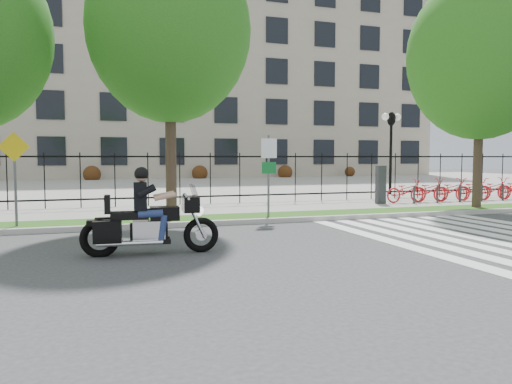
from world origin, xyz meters
name	(u,v)px	position (x,y,z in m)	size (l,w,h in m)	color
ground	(307,248)	(0.00, 0.00, 0.00)	(120.00, 120.00, 0.00)	#333235
curb	(250,222)	(0.00, 4.10, 0.07)	(60.00, 0.20, 0.15)	#ACA9A2
grass_verge	(242,218)	(0.00, 4.95, 0.07)	(60.00, 1.50, 0.15)	#204F13
sidewalk	(222,210)	(0.00, 7.45, 0.07)	(60.00, 3.50, 0.15)	gray
plaza	(159,185)	(0.00, 25.00, 0.05)	(80.00, 34.00, 0.10)	gray
crosswalk_stripes	(485,237)	(4.83, 0.00, 0.01)	(5.70, 8.00, 0.01)	silver
iron_fence	(210,178)	(0.00, 9.20, 1.15)	(30.00, 0.06, 2.00)	black
office_building	(133,82)	(0.00, 44.92, 9.97)	(60.00, 21.90, 20.15)	gray
lamp_post_right	(391,133)	(10.00, 12.00, 3.21)	(1.06, 0.70, 4.25)	black
street_tree_1	(169,29)	(-2.18, 4.95, 5.70)	(4.75, 4.75, 8.29)	#3A2A1F
street_tree_2	(481,56)	(9.04, 4.95, 5.61)	(5.23, 5.23, 8.48)	#3A2A1F
bike_share_station	(482,189)	(11.38, 7.20, 0.63)	(9.99, 0.86, 1.50)	#2D2D33
sign_pole_regulatory	(269,165)	(0.76, 4.58, 1.74)	(0.50, 0.09, 2.50)	#59595B
sign_pole_warning	(15,166)	(-6.33, 4.58, 1.74)	(0.78, 0.09, 2.49)	#59595B
motorcycle_rider	(150,220)	(-3.32, 0.35, 0.71)	(2.78, 0.85, 2.14)	black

